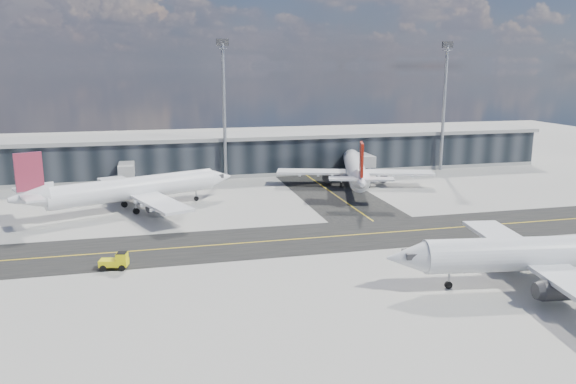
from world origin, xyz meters
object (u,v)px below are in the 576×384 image
airliner_af (131,189)px  baggage_tug (116,261)px  airliner_near (554,253)px  service_van (357,174)px  airliner_redtail (355,169)px

airliner_af → baggage_tug: bearing=-23.8°
airliner_near → service_van: bearing=7.5°
airliner_near → baggage_tug: (-46.71, 16.35, -2.60)m
baggage_tug → airliner_redtail: bearing=142.0°
airliner_near → baggage_tug: 49.56m
baggage_tug → service_van: bearing=146.0°
airliner_af → airliner_near: 63.90m
airliner_af → airliner_redtail: bearing=79.9°
baggage_tug → service_van: size_ratio=0.60×
baggage_tug → service_van: (47.45, 46.41, -0.21)m
baggage_tug → airliner_af: bearing=-170.4°
airliner_af → service_van: airliner_af is taller
airliner_af → airliner_near: size_ratio=0.97×
airliner_af → airliner_redtail: size_ratio=1.00×
airliner_af → airliner_redtail: 43.47m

